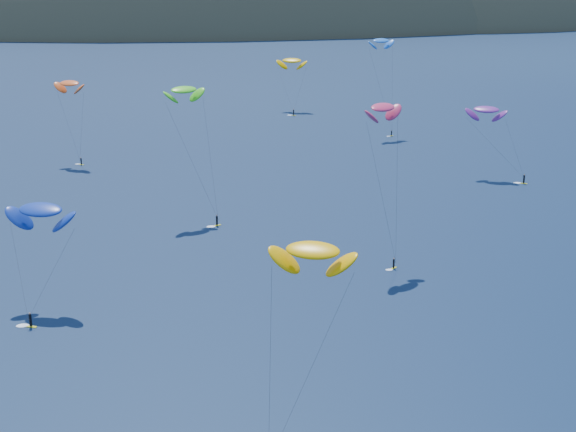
# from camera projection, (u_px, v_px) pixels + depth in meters

# --- Properties ---
(island) EXTENTS (730.00, 300.00, 210.00)m
(island) POSITION_uv_depth(u_px,v_px,m) (244.00, 33.00, 594.73)
(island) COLOR #3D3526
(island) RESTS_ON ground
(kitesurfer_1) EXTENTS (9.05, 9.12, 21.65)m
(kitesurfer_1) POSITION_uv_depth(u_px,v_px,m) (69.00, 83.00, 194.53)
(kitesurfer_1) COLOR gold
(kitesurfer_1) RESTS_ON ground
(kitesurfer_2) EXTENTS (11.12, 11.45, 23.54)m
(kitesurfer_2) POSITION_uv_depth(u_px,v_px,m) (313.00, 251.00, 83.15)
(kitesurfer_2) COLOR gold
(kitesurfer_2) RESTS_ON ground
(kitesurfer_3) EXTENTS (10.46, 13.62, 26.95)m
(kitesurfer_3) POSITION_uv_depth(u_px,v_px,m) (184.00, 90.00, 154.41)
(kitesurfer_3) COLOR gold
(kitesurfer_3) RESTS_ON ground
(kitesurfer_4) EXTENTS (8.54, 9.33, 28.09)m
(kitesurfer_4) POSITION_uv_depth(u_px,v_px,m) (381.00, 41.00, 223.22)
(kitesurfer_4) COLOR gold
(kitesurfer_4) RESTS_ON ground
(kitesurfer_6) EXTENTS (12.22, 13.66, 17.83)m
(kitesurfer_6) POSITION_uv_depth(u_px,v_px,m) (486.00, 110.00, 183.95)
(kitesurfer_6) COLOR gold
(kitesurfer_6) RESTS_ON ground
(kitesurfer_9) EXTENTS (8.54, 10.48, 28.19)m
(kitesurfer_9) POSITION_uv_depth(u_px,v_px,m) (383.00, 108.00, 130.91)
(kitesurfer_9) COLOR gold
(kitesurfer_9) RESTS_ON ground
(kitesurfer_10) EXTENTS (11.52, 13.73, 17.39)m
(kitesurfer_10) POSITION_uv_depth(u_px,v_px,m) (40.00, 210.00, 117.06)
(kitesurfer_10) COLOR gold
(kitesurfer_10) RESTS_ON ground
(kitesurfer_11) EXTENTS (10.55, 15.69, 18.42)m
(kitesurfer_11) POSITION_uv_depth(u_px,v_px,m) (292.00, 61.00, 259.14)
(kitesurfer_11) COLOR gold
(kitesurfer_11) RESTS_ON ground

